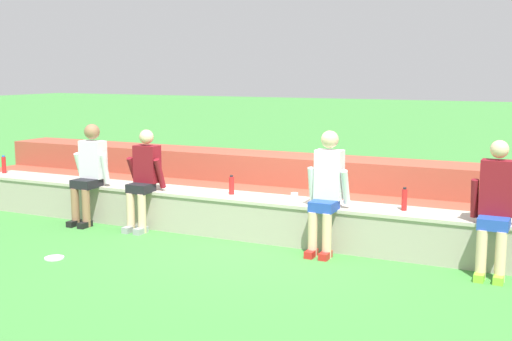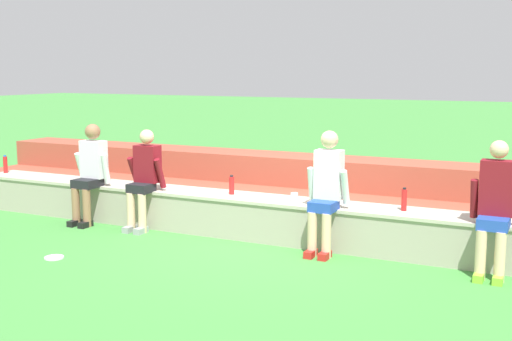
# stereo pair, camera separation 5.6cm
# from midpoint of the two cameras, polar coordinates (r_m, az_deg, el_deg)

# --- Properties ---
(ground_plane) EXTENTS (80.00, 80.00, 0.00)m
(ground_plane) POSITION_cam_midpoint_polar(r_m,az_deg,el_deg) (8.16, 0.25, -6.47)
(ground_plane) COLOR #428E3D
(stone_seating_wall) EXTENTS (9.59, 0.61, 0.53)m
(stone_seating_wall) POSITION_cam_midpoint_polar(r_m,az_deg,el_deg) (8.34, 1.09, -4.13)
(stone_seating_wall) COLOR #A8A08E
(stone_seating_wall) RESTS_ON ground
(brick_bleachers) EXTENTS (11.49, 1.58, 0.86)m
(brick_bleachers) POSITION_cam_midpoint_polar(r_m,az_deg,el_deg) (9.63, 4.68, -1.95)
(brick_bleachers) COLOR #A14A36
(brick_bleachers) RESTS_ON ground
(person_far_left) EXTENTS (0.53, 0.55, 1.40)m
(person_far_left) POSITION_cam_midpoint_polar(r_m,az_deg,el_deg) (9.41, -14.56, -0.00)
(person_far_left) COLOR #996B4C
(person_far_left) RESTS_ON ground
(person_left_of_center) EXTENTS (0.51, 0.53, 1.36)m
(person_left_of_center) POSITION_cam_midpoint_polar(r_m,az_deg,el_deg) (8.89, -10.00, -0.56)
(person_left_of_center) COLOR beige
(person_left_of_center) RESTS_ON ground
(person_center) EXTENTS (0.50, 0.55, 1.45)m
(person_center) POSITION_cam_midpoint_polar(r_m,az_deg,el_deg) (7.67, 6.00, -1.61)
(person_center) COLOR beige
(person_center) RESTS_ON ground
(person_right_of_center) EXTENTS (0.52, 0.54, 1.43)m
(person_right_of_center) POSITION_cam_midpoint_polar(r_m,az_deg,el_deg) (7.23, 20.06, -2.86)
(person_right_of_center) COLOR beige
(person_right_of_center) RESTS_ON ground
(water_bottle_mid_right) EXTENTS (0.07, 0.07, 0.25)m
(water_bottle_mid_right) POSITION_cam_midpoint_polar(r_m,az_deg,el_deg) (8.54, -2.34, -1.30)
(water_bottle_mid_right) COLOR red
(water_bottle_mid_right) RESTS_ON stone_seating_wall
(water_bottle_center_gap) EXTENTS (0.06, 0.06, 0.27)m
(water_bottle_center_gap) POSITION_cam_midpoint_polar(r_m,az_deg,el_deg) (7.75, 12.68, -2.50)
(water_bottle_center_gap) COLOR red
(water_bottle_center_gap) RESTS_ON stone_seating_wall
(water_bottle_near_right) EXTENTS (0.07, 0.07, 0.28)m
(water_bottle_near_right) POSITION_cam_midpoint_polar(r_m,az_deg,el_deg) (11.05, -21.37, 0.48)
(water_bottle_near_right) COLOR red
(water_bottle_near_right) RESTS_ON stone_seating_wall
(plastic_cup_right_end) EXTENTS (0.09, 0.09, 0.11)m
(plastic_cup_right_end) POSITION_cam_midpoint_polar(r_m,az_deg,el_deg) (8.11, 3.20, -2.34)
(plastic_cup_right_end) COLOR white
(plastic_cup_right_end) RESTS_ON stone_seating_wall
(frisbee) EXTENTS (0.22, 0.22, 0.02)m
(frisbee) POSITION_cam_midpoint_polar(r_m,az_deg,el_deg) (7.91, -17.46, -7.32)
(frisbee) COLOR white
(frisbee) RESTS_ON ground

